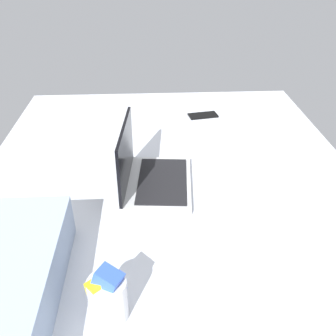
{
  "coord_description": "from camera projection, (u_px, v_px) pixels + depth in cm",
  "views": [
    {
      "loc": [
        -112.85,
        6.95,
        94.52
      ],
      "look_at": [
        0.48,
        0.79,
        24.0
      ],
      "focal_mm": 40.54,
      "sensor_mm": 36.0,
      "label": 1
    }
  ],
  "objects": [
    {
      "name": "bed_mattress",
      "position": [
        170.0,
        203.0,
        1.41
      ],
      "size": [
        180.0,
        140.0,
        18.0
      ],
      "primitive_type": "cube",
      "color": "#B7BCC6",
      "rests_on": "ground"
    },
    {
      "name": "laptop",
      "position": [
        149.0,
        175.0,
        1.33
      ],
      "size": [
        34.79,
        25.65,
        23.0
      ],
      "rotation": [
        0.0,
        0.0,
        -0.08
      ],
      "color": "#B7BABC",
      "rests_on": "bed_mattress"
    },
    {
      "name": "snack_cup",
      "position": [
        108.0,
        297.0,
        0.86
      ],
      "size": [
        10.29,
        9.45,
        14.93
      ],
      "color": "silver",
      "rests_on": "bed_mattress"
    },
    {
      "name": "cell_phone",
      "position": [
        203.0,
        115.0,
        1.86
      ],
      "size": [
        9.16,
        14.98,
        0.8
      ],
      "primitive_type": "cube",
      "rotation": [
        0.0,
        0.0,
        3.32
      ],
      "color": "black",
      "rests_on": "bed_mattress"
    }
  ]
}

